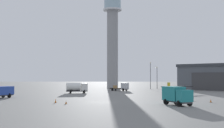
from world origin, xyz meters
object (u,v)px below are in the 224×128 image
at_px(control_tower, 112,35).
at_px(light_post_east, 157,76).
at_px(light_post_west, 150,73).
at_px(traffic_cone_near_right, 66,102).
at_px(airplane_black, 177,89).
at_px(truck_fuel_tanker_white, 77,87).
at_px(traffic_cone_mid_apron, 56,101).
at_px(truck_flatbed_silver, 122,87).
at_px(traffic_cone_near_left, 211,101).
at_px(truck_box_teal, 176,95).

height_order(control_tower, light_post_east, control_tower).
height_order(light_post_west, traffic_cone_near_right, light_post_west).
xyz_separation_m(airplane_black, truck_fuel_tanker_white, (-28.31, 1.26, 0.28)).
relative_size(truck_fuel_tanker_white, traffic_cone_mid_apron, 8.66).
distance_m(control_tower, traffic_cone_mid_apron, 69.01).
distance_m(truck_flatbed_silver, traffic_cone_mid_apron, 44.17).
bearing_deg(traffic_cone_near_left, control_tower, 107.67).
height_order(control_tower, traffic_cone_mid_apron, control_tower).
height_order(truck_fuel_tanker_white, traffic_cone_near_right, truck_fuel_tanker_white).
bearing_deg(truck_fuel_tanker_white, truck_flatbed_silver, 29.45).
xyz_separation_m(truck_fuel_tanker_white, light_post_west, (23.87, 25.81, 4.25)).
relative_size(airplane_black, truck_box_teal, 1.61).
bearing_deg(traffic_cone_near_left, airplane_black, 92.49).
height_order(truck_box_teal, truck_fuel_tanker_white, truck_box_teal).
bearing_deg(traffic_cone_mid_apron, truck_box_teal, -9.79).
bearing_deg(control_tower, truck_flatbed_silver, -80.57).
xyz_separation_m(truck_flatbed_silver, light_post_west, (10.83, 12.71, 4.66)).
xyz_separation_m(control_tower, light_post_west, (14.58, -9.84, -16.05)).
bearing_deg(light_post_west, airplane_black, -80.68).
height_order(traffic_cone_near_left, traffic_cone_mid_apron, traffic_cone_mid_apron).
bearing_deg(light_post_west, traffic_cone_mid_apron, -112.80).
distance_m(control_tower, traffic_cone_near_right, 70.72).
distance_m(truck_box_teal, truck_flatbed_silver, 46.98).
xyz_separation_m(truck_fuel_tanker_white, light_post_east, (26.44, 26.63, 3.37)).
bearing_deg(truck_fuel_tanker_white, traffic_cone_near_right, -100.14).
bearing_deg(truck_flatbed_silver, traffic_cone_near_left, -37.95).
bearing_deg(traffic_cone_near_right, truck_box_teal, -4.92).
bearing_deg(traffic_cone_near_left, traffic_cone_mid_apron, -176.73).
height_order(truck_box_teal, traffic_cone_mid_apron, truck_box_teal).
relative_size(control_tower, traffic_cone_near_left, 61.88).
bearing_deg(control_tower, light_post_east, -27.72).
height_order(truck_flatbed_silver, traffic_cone_near_right, truck_flatbed_silver).
relative_size(truck_box_teal, truck_fuel_tanker_white, 0.95).
distance_m(light_post_west, traffic_cone_mid_apron, 60.05).
bearing_deg(traffic_cone_mid_apron, truck_flatbed_silver, 73.78).
relative_size(truck_flatbed_silver, traffic_cone_near_right, 11.47).
xyz_separation_m(traffic_cone_near_left, traffic_cone_near_right, (-26.42, -3.69, -0.05)).
bearing_deg(light_post_west, traffic_cone_near_left, -84.03).
bearing_deg(truck_flatbed_silver, light_post_east, 75.38).
bearing_deg(truck_box_teal, light_post_west, 152.64).
bearing_deg(traffic_cone_near_right, truck_fuel_tanker_white, 95.54).
relative_size(light_post_east, traffic_cone_mid_apron, 11.55).
bearing_deg(light_post_east, traffic_cone_near_left, -86.82).
bearing_deg(truck_fuel_tanker_white, traffic_cone_mid_apron, -104.32).
distance_m(truck_flatbed_silver, light_post_east, 19.43).
bearing_deg(traffic_cone_near_right, traffic_cone_mid_apron, 138.79).
xyz_separation_m(control_tower, truck_fuel_tanker_white, (-9.29, -35.64, -20.30)).
bearing_deg(control_tower, traffic_cone_near_left, -72.33).
relative_size(traffic_cone_near_left, traffic_cone_near_right, 1.17).
relative_size(truck_fuel_tanker_white, traffic_cone_near_left, 9.38).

